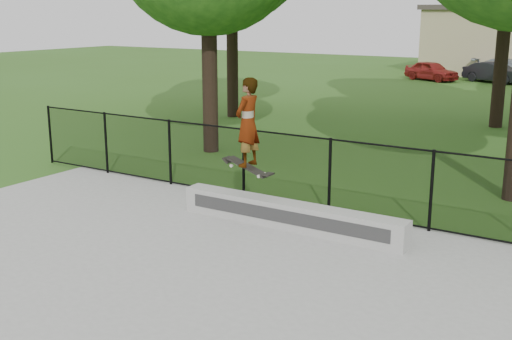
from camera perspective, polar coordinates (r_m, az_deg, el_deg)
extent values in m
cube|color=gray|center=(8.22, -12.54, -14.57)|extent=(14.00, 12.00, 0.06)
cube|color=#A9A9A4|center=(11.71, 3.00, -4.03)|extent=(4.46, 0.40, 0.48)
imported|color=maroon|center=(38.84, 15.33, 8.50)|extent=(3.52, 2.54, 1.12)
imported|color=black|center=(38.77, 20.44, 8.13)|extent=(3.36, 2.16, 1.14)
imported|color=gray|center=(40.51, 21.60, 8.30)|extent=(4.19, 2.69, 1.22)
cube|color=black|center=(11.78, -0.73, 0.28)|extent=(0.81, 0.23, 0.30)
imported|color=#B1BFE9|center=(11.61, -0.74, 4.26)|extent=(0.40, 0.60, 1.62)
cylinder|color=black|center=(17.43, -17.83, 3.02)|extent=(0.06, 0.06, 1.50)
cylinder|color=black|center=(15.97, -13.19, 2.37)|extent=(0.06, 0.06, 1.50)
cylinder|color=black|center=(14.63, -7.66, 1.58)|extent=(0.06, 0.06, 1.50)
cylinder|color=black|center=(13.46, -1.11, 0.62)|extent=(0.06, 0.06, 1.50)
cylinder|color=black|center=(12.50, 6.56, -0.51)|extent=(0.06, 0.06, 1.50)
cylinder|color=black|center=(11.81, 15.32, -1.79)|extent=(0.06, 0.06, 1.50)
cylinder|color=black|center=(12.34, 6.65, 2.73)|extent=(16.00, 0.04, 0.04)
cylinder|color=black|center=(12.69, 6.47, -3.57)|extent=(16.00, 0.04, 0.04)
cube|color=black|center=(12.50, 6.56, -0.51)|extent=(16.00, 0.01, 1.50)
cylinder|color=black|center=(23.54, 21.05, 10.06)|extent=(0.44, 0.44, 5.38)
cylinder|color=black|center=(24.33, -2.12, 10.29)|extent=(0.44, 0.44, 4.73)
cylinder|color=black|center=(18.14, -4.13, 8.54)|extent=(0.44, 0.44, 4.43)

